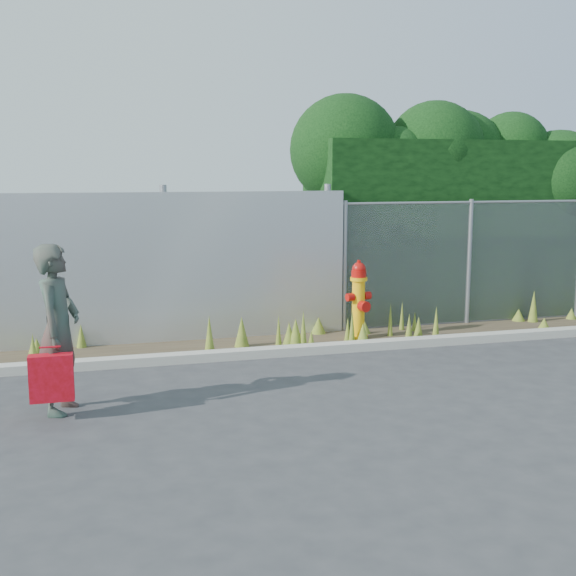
# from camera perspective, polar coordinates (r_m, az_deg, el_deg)

# --- Properties ---
(ground) EXTENTS (80.00, 80.00, 0.00)m
(ground) POSITION_cam_1_polar(r_m,az_deg,el_deg) (8.34, 4.58, -8.21)
(ground) COLOR #353538
(ground) RESTS_ON ground
(curb) EXTENTS (16.00, 0.22, 0.12)m
(curb) POSITION_cam_1_polar(r_m,az_deg,el_deg) (9.97, 1.06, -4.91)
(curb) COLOR #AEAB9E
(curb) RESTS_ON ground
(weed_strip) EXTENTS (16.00, 1.22, 0.55)m
(weed_strip) POSITION_cam_1_polar(r_m,az_deg,el_deg) (10.63, 2.76, -3.68)
(weed_strip) COLOR #453827
(weed_strip) RESTS_ON ground
(corrugated_fence) EXTENTS (8.50, 0.21, 2.30)m
(corrugated_fence) POSITION_cam_1_polar(r_m,az_deg,el_deg) (10.59, -17.97, 1.22)
(corrugated_fence) COLOR #AAAEB2
(corrugated_fence) RESTS_ON ground
(chainlink_fence) EXTENTS (6.50, 0.07, 2.05)m
(chainlink_fence) POSITION_cam_1_polar(r_m,az_deg,el_deg) (12.67, 18.25, 2.13)
(chainlink_fence) COLOR gray
(chainlink_fence) RESTS_ON ground
(hedge) EXTENTS (7.68, 2.12, 3.77)m
(hedge) POSITION_cam_1_polar(r_m,az_deg,el_deg) (13.43, 15.82, 6.87)
(hedge) COLOR black
(hedge) RESTS_ON ground
(fire_hydrant) EXTENTS (0.40, 0.36, 1.20)m
(fire_hydrant) POSITION_cam_1_polar(r_m,az_deg,el_deg) (10.77, 5.60, -1.06)
(fire_hydrant) COLOR #FFB90D
(fire_hydrant) RESTS_ON ground
(woman) EXTENTS (0.60, 0.74, 1.77)m
(woman) POSITION_cam_1_polar(r_m,az_deg,el_deg) (7.82, -17.70, -3.10)
(woman) COLOR #106A55
(woman) RESTS_ON ground
(red_tote_bag) EXTENTS (0.43, 0.16, 0.56)m
(red_tote_bag) POSITION_cam_1_polar(r_m,az_deg,el_deg) (7.64, -18.18, -6.75)
(red_tote_bag) COLOR #A8090A
(black_shoulder_bag) EXTENTS (0.21, 0.09, 0.16)m
(black_shoulder_bag) POSITION_cam_1_polar(r_m,az_deg,el_deg) (7.97, -17.71, -2.62)
(black_shoulder_bag) COLOR black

